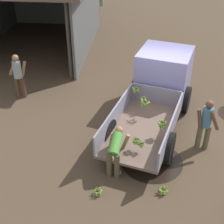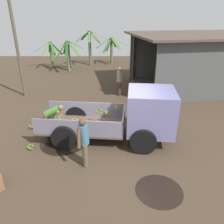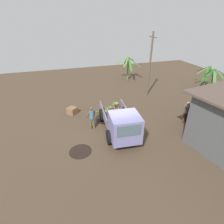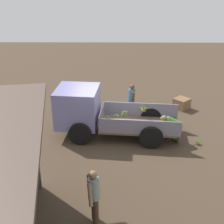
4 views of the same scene
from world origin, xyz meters
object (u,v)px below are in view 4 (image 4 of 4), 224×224
Objects in this scene: wooden_crate_0 at (182,103)px; person_bystander_near_shed at (94,195)px; person_worker_loading at (173,126)px; banana_bunch_on_ground_0 at (176,138)px; person_foreground_visitor at (131,100)px; cargo_truck at (90,111)px; banana_bunch_on_ground_1 at (197,142)px; banana_bunch_on_ground_2 at (178,124)px.

person_bystander_near_shed is at bearing 63.46° from wooden_crate_0.
person_worker_loading is 5.23× the size of banana_bunch_on_ground_0.
banana_bunch_on_ground_0 is at bearing -137.10° from person_bystander_near_shed.
person_foreground_visitor is at bearing -50.83° from banana_bunch_on_ground_0.
cargo_truck is at bearing -11.69° from person_worker_loading.
banana_bunch_on_ground_2 reaches higher than banana_bunch_on_ground_1.
banana_bunch_on_ground_2 is (-0.48, -1.36, -0.60)m from person_worker_loading.
banana_bunch_on_ground_0 is 0.88× the size of banana_bunch_on_ground_2.
banana_bunch_on_ground_1 is (-0.96, 0.19, -0.61)m from person_worker_loading.
person_bystander_near_shed is at bearing 56.63° from person_worker_loading.
banana_bunch_on_ground_1 is (-3.81, -4.20, -0.82)m from person_bystander_near_shed.
person_foreground_visitor is at bearing 23.35° from wooden_crate_0.
banana_bunch_on_ground_2 is at bearing -72.86° from banana_bunch_on_ground_1.
cargo_truck is at bearing 10.39° from banana_bunch_on_ground_2.
wooden_crate_0 is (-1.00, -3.31, -0.45)m from person_worker_loading.
person_foreground_visitor reaches higher than banana_bunch_on_ground_0.
person_worker_loading is at bearing -58.67° from person_foreground_visitor.
person_foreground_visitor is 2.50× the size of wooden_crate_0.
banana_bunch_on_ground_1 is at bearing -47.43° from person_foreground_visitor.
person_foreground_visitor is (-1.78, -1.54, -0.15)m from cargo_truck.
person_worker_loading is at bearing 174.18° from cargo_truck.
banana_bunch_on_ground_0 is at bearing -54.60° from person_foreground_visitor.
banana_bunch_on_ground_1 is at bearing 174.19° from cargo_truck.
wooden_crate_0 is (-4.33, -2.65, -0.79)m from cargo_truck.
wooden_crate_0 is at bearing -143.13° from cargo_truck.
person_worker_loading reaches higher than banana_bunch_on_ground_2.
cargo_truck is 3.66m from banana_bunch_on_ground_0.
banana_bunch_on_ground_0 is (-0.16, -0.11, -0.61)m from person_worker_loading.
person_bystander_near_shed reaches higher than person_foreground_visitor.
person_bystander_near_shed is at bearing 100.89° from cargo_truck.
person_bystander_near_shed is at bearing 47.82° from banana_bunch_on_ground_1.
banana_bunch_on_ground_1 is 1.62m from banana_bunch_on_ground_2.
banana_bunch_on_ground_1 is (-2.51, 2.40, -0.80)m from person_foreground_visitor.
wooden_crate_0 is (-0.04, -3.50, 0.16)m from banana_bunch_on_ground_1.
wooden_crate_0 is at bearing -104.90° from banana_bunch_on_ground_2.
person_worker_loading is at bearing -136.33° from person_bystander_near_shed.
cargo_truck is 2.36m from person_foreground_visitor.
person_foreground_visitor is 0.98× the size of person_bystander_near_shed.
banana_bunch_on_ground_1 is at bearing 168.32° from person_worker_loading.
cargo_truck is 23.07× the size of banana_bunch_on_ground_1.
person_foreground_visitor is at bearing -43.65° from banana_bunch_on_ground_1.
banana_bunch_on_ground_1 is at bearing -145.58° from person_bystander_near_shed.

